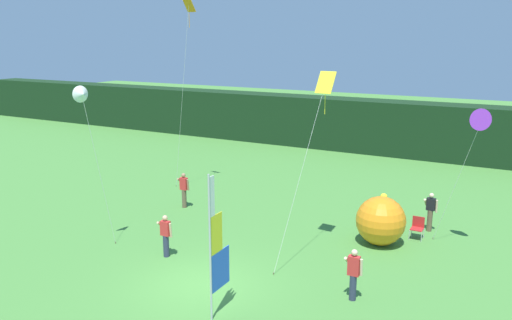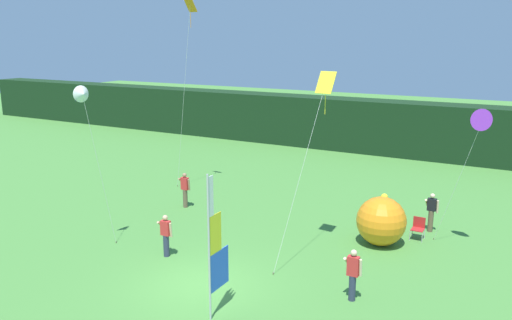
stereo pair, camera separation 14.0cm
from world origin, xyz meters
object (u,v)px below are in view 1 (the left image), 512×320
at_px(person_near_banner, 430,211).
at_px(inflatable_balloon, 381,221).
at_px(kite_white_delta_0, 82,95).
at_px(person_far_right, 166,235).
at_px(person_far_left, 184,189).
at_px(folding_chair, 418,226).
at_px(kite_yellow_diamond_3, 323,92).
at_px(kite_purple_delta_2, 482,120).
at_px(kite_orange_diamond_1, 188,19).
at_px(banner_flag, 216,249).
at_px(person_mid_field, 354,273).

xyz_separation_m(person_near_banner, inflatable_balloon, (-1.46, -2.39, 0.09)).
distance_m(inflatable_balloon, kite_white_delta_0, 12.18).
height_order(person_far_right, inflatable_balloon, inflatable_balloon).
height_order(person_near_banner, person_far_left, person_far_left).
distance_m(person_far_right, folding_chair, 10.06).
bearing_deg(inflatable_balloon, person_far_left, 179.98).
height_order(inflatable_balloon, kite_yellow_diamond_3, kite_yellow_diamond_3).
xyz_separation_m(inflatable_balloon, kite_purple_delta_2, (3.21, 0.86, 4.10)).
height_order(person_far_left, kite_white_delta_0, kite_white_delta_0).
height_order(kite_orange_diamond_1, kite_yellow_diamond_3, kite_orange_diamond_1).
distance_m(person_near_banner, kite_purple_delta_2, 4.79).
bearing_deg(banner_flag, folding_chair, 66.16).
distance_m(kite_white_delta_0, kite_purple_delta_2, 14.35).
relative_size(kite_orange_diamond_1, kite_yellow_diamond_3, 1.45).
xyz_separation_m(person_far_right, kite_purple_delta_2, (9.89, 5.84, 4.21)).
bearing_deg(kite_yellow_diamond_3, kite_white_delta_0, -152.01).
height_order(person_mid_field, kite_white_delta_0, kite_white_delta_0).
xyz_separation_m(person_far_left, kite_purple_delta_2, (12.69, 0.86, 4.17)).
relative_size(person_far_right, kite_purple_delta_2, 0.29).
bearing_deg(kite_white_delta_0, person_far_left, 90.86).
bearing_deg(person_near_banner, kite_orange_diamond_1, 178.94).
height_order(person_mid_field, kite_orange_diamond_1, kite_orange_diamond_1).
bearing_deg(person_far_right, inflatable_balloon, 36.67).
distance_m(banner_flag, kite_yellow_diamond_3, 7.02).
relative_size(kite_purple_delta_2, kite_yellow_diamond_3, 0.81).
xyz_separation_m(person_near_banner, kite_orange_diamond_1, (-12.30, 0.23, 7.97)).
height_order(inflatable_balloon, kite_orange_diamond_1, kite_orange_diamond_1).
height_order(person_far_left, kite_orange_diamond_1, kite_orange_diamond_1).
bearing_deg(banner_flag, person_far_left, 131.43).
bearing_deg(kite_orange_diamond_1, kite_white_delta_0, -80.40).
distance_m(person_far_left, kite_purple_delta_2, 13.38).
relative_size(person_mid_field, kite_orange_diamond_1, 0.17).
distance_m(person_far_left, inflatable_balloon, 9.48).
distance_m(person_far_right, kite_yellow_diamond_3, 7.77).
bearing_deg(inflatable_balloon, kite_yellow_diamond_3, -133.45).
bearing_deg(kite_yellow_diamond_3, person_mid_field, -51.78).
height_order(banner_flag, person_far_right, banner_flag).
bearing_deg(kite_purple_delta_2, kite_white_delta_0, -151.62).
xyz_separation_m(kite_white_delta_0, kite_yellow_diamond_3, (7.57, 4.02, 0.13)).
bearing_deg(banner_flag, kite_purple_delta_2, 54.82).
bearing_deg(person_mid_field, kite_orange_diamond_1, 146.61).
distance_m(kite_orange_diamond_1, kite_purple_delta_2, 14.65).
distance_m(person_far_left, kite_white_delta_0, 7.81).
relative_size(person_near_banner, kite_orange_diamond_1, 0.17).
bearing_deg(kite_yellow_diamond_3, person_near_banner, 52.77).
xyz_separation_m(person_far_left, inflatable_balloon, (9.48, -0.00, 0.07)).
bearing_deg(person_near_banner, kite_purple_delta_2, -41.19).
distance_m(person_near_banner, inflatable_balloon, 2.80).
bearing_deg(banner_flag, kite_white_delta_0, 165.91).
bearing_deg(person_mid_field, person_far_left, 154.08).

